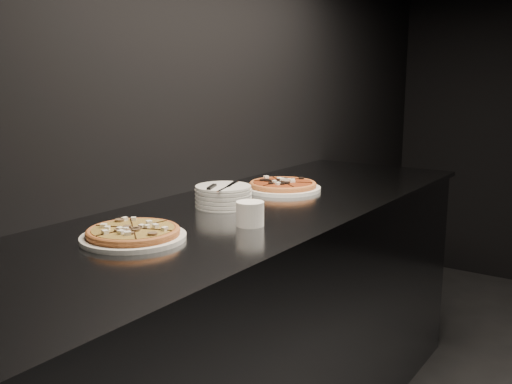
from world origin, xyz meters
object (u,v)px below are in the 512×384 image
Objects in this scene: pizza_tomato at (283,186)px; plate_stack at (223,196)px; ramekin at (250,213)px; pizza_mushroom at (133,233)px; cutlery at (222,186)px; counter at (249,330)px.

plate_stack reaches higher than pizza_tomato.
pizza_tomato is 4.13× the size of ramekin.
pizza_mushroom is 0.85m from pizza_tomato.
pizza_tomato is 0.39m from cutlery.
counter is 6.85× the size of pizza_tomato.
pizza_tomato is at bearing 102.02° from counter.
ramekin reaches higher than pizza_tomato.
plate_stack is (-0.06, 0.48, 0.02)m from pizza_mushroom.
cutlery is (0.01, -0.02, 0.04)m from plate_stack.
pizza_tomato is at bearing 65.67° from cutlery.
counter is 0.56m from ramekin.
counter is at bearing 4.29° from cutlery.
counter is 0.59m from pizza_tomato.
cutlery is (-0.01, -0.38, 0.06)m from pizza_tomato.
pizza_mushroom reaches higher than counter.
pizza_mushroom is 0.36m from ramekin.
ramekin is at bearing -53.74° from counter.
pizza_tomato is at bearing 92.54° from pizza_mushroom.
plate_stack reaches higher than pizza_mushroom.
plate_stack is 0.94× the size of cutlery.
ramekin is (0.14, -0.20, 0.50)m from counter.
counter is at bearing -77.98° from pizza_tomato.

